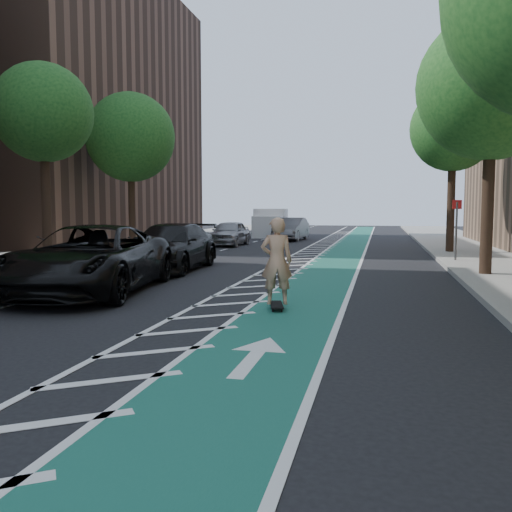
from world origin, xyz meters
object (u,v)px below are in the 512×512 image
(skateboarder, at_px, (277,261))
(barrel_a, at_px, (155,264))
(suv_near, at_px, (91,259))
(suv_far, at_px, (170,247))

(skateboarder, distance_m, barrel_a, 6.76)
(suv_near, xyz_separation_m, barrel_a, (0.20, 3.51, -0.46))
(suv_near, relative_size, barrel_a, 7.19)
(skateboarder, bearing_deg, suv_near, -27.37)
(skateboarder, relative_size, suv_near, 0.30)
(suv_far, bearing_deg, skateboarder, -55.05)
(suv_far, distance_m, barrel_a, 1.87)
(suv_near, height_order, suv_far, suv_near)
(suv_near, bearing_deg, barrel_a, 78.83)
(suv_far, xyz_separation_m, barrel_a, (0.20, -1.82, -0.40))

